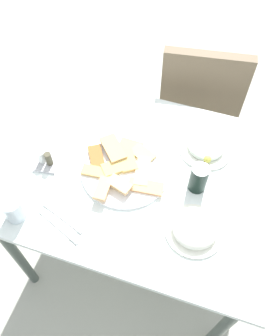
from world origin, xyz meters
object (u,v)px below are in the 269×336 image
(drinking_glass, at_px, (14,209))
(paper_napkin, at_px, (61,223))
(soda_can, at_px, (199,178))
(spoon, at_px, (63,218))
(pide_platter, at_px, (124,169))
(fork, at_px, (58,226))
(salad_plate_rice, at_px, (206,147))
(salad_plate_greens, at_px, (195,229))
(condiment_caddy, at_px, (46,161))
(dining_chair, at_px, (198,102))
(dining_table, at_px, (140,185))

(drinking_glass, relative_size, paper_napkin, 0.70)
(soda_can, xyz_separation_m, spoon, (-0.42, -0.28, -0.06))
(pide_platter, bearing_deg, fork, -114.87)
(salad_plate_rice, bearing_deg, salad_plate_greens, -84.04)
(pide_platter, height_order, paper_napkin, pide_platter)
(soda_can, relative_size, condiment_caddy, 1.18)
(fork, bearing_deg, condiment_caddy, 145.98)
(dining_chair, height_order, fork, dining_chair)
(dining_table, relative_size, drinking_glass, 10.93)
(dining_chair, bearing_deg, fork, -107.75)
(dining_chair, relative_size, salad_plate_greens, 4.50)
(paper_napkin, height_order, condiment_caddy, condiment_caddy)
(pide_platter, relative_size, fork, 1.81)
(soda_can, height_order, fork, soda_can)
(salad_plate_greens, xyz_separation_m, condiment_caddy, (-0.62, 0.10, -0.00))
(salad_plate_rice, bearing_deg, condiment_caddy, -155.00)
(fork, xyz_separation_m, condiment_caddy, (-0.16, 0.23, 0.02))
(dining_chair, height_order, condiment_caddy, dining_chair)
(fork, relative_size, spoon, 1.04)
(salad_plate_greens, bearing_deg, pide_platter, 152.63)
(salad_plate_rice, distance_m, fork, 0.66)
(dining_table, height_order, condiment_caddy, condiment_caddy)
(pide_platter, bearing_deg, spoon, -117.77)
(dining_table, relative_size, condiment_caddy, 10.27)
(salad_plate_rice, height_order, spoon, salad_plate_rice)
(pide_platter, distance_m, soda_can, 0.29)
(soda_can, bearing_deg, salad_plate_rice, 91.49)
(paper_napkin, bearing_deg, spoon, 90.00)
(fork, height_order, spoon, same)
(pide_platter, relative_size, condiment_caddy, 3.39)
(pide_platter, relative_size, spoon, 1.88)
(dining_table, height_order, soda_can, soda_can)
(soda_can, height_order, spoon, soda_can)
(soda_can, height_order, drinking_glass, soda_can)
(salad_plate_greens, xyz_separation_m, spoon, (-0.46, -0.10, -0.02))
(soda_can, distance_m, fork, 0.53)
(soda_can, relative_size, spoon, 0.65)
(condiment_caddy, bearing_deg, soda_can, 8.27)
(salad_plate_rice, height_order, soda_can, soda_can)
(paper_napkin, relative_size, fork, 0.72)
(pide_platter, bearing_deg, paper_napkin, -116.24)
(dining_chair, bearing_deg, drinking_glass, -115.65)
(pide_platter, xyz_separation_m, salad_plate_greens, (0.32, -0.16, 0.01))
(drinking_glass, relative_size, condiment_caddy, 0.94)
(dining_table, height_order, fork, fork)
(soda_can, relative_size, paper_napkin, 0.87)
(paper_napkin, height_order, spoon, spoon)
(condiment_caddy, bearing_deg, salad_plate_rice, 25.00)
(dining_chair, distance_m, salad_plate_rice, 0.55)
(dining_chair, bearing_deg, dining_table, -99.31)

